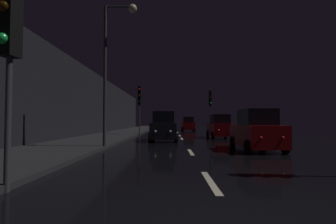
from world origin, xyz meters
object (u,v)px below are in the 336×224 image
(car_distant_taillights, at_px, (188,124))
(car_parked_right_far, at_px, (220,127))
(traffic_light_far_left, at_px, (140,100))
(car_approaching_headlights, at_px, (164,127))
(traffic_light_near_left, at_px, (9,26))
(streetlamp_overhead, at_px, (114,53))
(traffic_light_far_right, at_px, (210,102))
(car_parked_right_near, at_px, (256,131))

(car_distant_taillights, bearing_deg, car_parked_right_far, -174.12)
(traffic_light_far_left, bearing_deg, car_approaching_headlights, 25.31)
(traffic_light_near_left, bearing_deg, traffic_light_far_left, -170.68)
(traffic_light_near_left, distance_m, car_parked_right_far, 18.04)
(traffic_light_far_left, relative_size, traffic_light_near_left, 1.08)
(streetlamp_overhead, xyz_separation_m, car_approaching_headlights, (2.42, 5.37, -3.94))
(traffic_light_far_right, distance_m, car_approaching_headlights, 14.28)
(car_parked_right_far, bearing_deg, car_approaching_headlights, 124.24)
(traffic_light_far_right, relative_size, traffic_light_near_left, 1.13)
(traffic_light_far_left, relative_size, car_parked_right_near, 1.27)
(traffic_light_far_left, bearing_deg, traffic_light_far_right, 129.35)
(streetlamp_overhead, relative_size, car_approaching_headlights, 1.78)
(traffic_light_far_right, bearing_deg, car_parked_right_near, -11.40)
(car_distant_taillights, relative_size, car_parked_right_far, 1.03)
(traffic_light_far_right, height_order, traffic_light_near_left, traffic_light_far_right)
(traffic_light_far_left, xyz_separation_m, car_distant_taillights, (5.74, 10.96, -2.69))
(car_parked_right_far, bearing_deg, car_parked_right_near, -180.00)
(car_parked_right_far, bearing_deg, streetlamp_overhead, 140.37)
(streetlamp_overhead, relative_size, car_distant_taillights, 1.84)
(car_parked_right_far, bearing_deg, traffic_light_far_right, -4.72)
(traffic_light_far_right, distance_m, car_distant_taillights, 6.69)
(traffic_light_far_left, height_order, car_approaching_headlights, traffic_light_far_left)
(traffic_light_far_left, relative_size, car_distant_taillights, 1.23)
(car_approaching_headlights, relative_size, car_distant_taillights, 1.03)
(traffic_light_far_left, height_order, car_parked_right_near, traffic_light_far_left)
(traffic_light_far_right, xyz_separation_m, streetlamp_overhead, (-7.87, -18.25, 1.09))
(traffic_light_far_left, distance_m, car_parked_right_far, 8.92)
(car_parked_right_far, xyz_separation_m, car_parked_right_near, (0.00, -8.97, 0.00))
(traffic_light_near_left, height_order, car_parked_right_near, traffic_light_near_left)
(traffic_light_near_left, relative_size, streetlamp_overhead, 0.62)
(car_parked_right_far, height_order, car_parked_right_near, car_parked_right_near)
(traffic_light_far_right, height_order, car_approaching_headlights, traffic_light_far_right)
(streetlamp_overhead, bearing_deg, car_approaching_headlights, 65.76)
(traffic_light_far_left, bearing_deg, streetlamp_overhead, 6.80)
(traffic_light_far_left, distance_m, car_approaching_headlights, 8.38)
(traffic_light_far_left, bearing_deg, car_parked_right_far, 65.15)
(car_parked_right_near, bearing_deg, traffic_light_near_left, 134.53)
(traffic_light_near_left, xyz_separation_m, car_parked_right_far, (7.42, 16.27, -2.41))
(car_approaching_headlights, bearing_deg, traffic_light_near_left, -11.93)
(car_approaching_headlights, bearing_deg, car_distant_taillights, 170.53)
(car_distant_taillights, xyz_separation_m, car_parked_right_far, (1.57, -15.27, -0.03))
(car_distant_taillights, distance_m, car_parked_right_near, 24.30)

